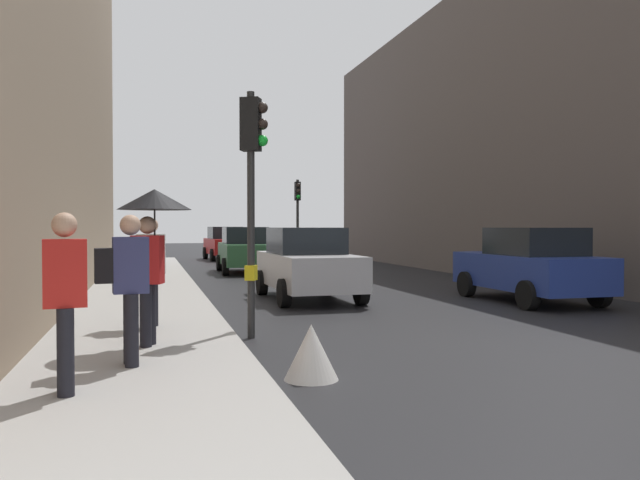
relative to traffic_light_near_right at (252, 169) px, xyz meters
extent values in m
plane|color=black|center=(4.60, -2.15, -2.71)|extent=(120.00, 120.00, 0.00)
cube|color=#A8A5A0|center=(-1.72, 3.85, -2.63)|extent=(2.79, 40.00, 0.16)
cylinder|color=#2D2D2D|center=(-0.02, 0.01, -0.74)|extent=(0.12, 0.12, 3.93)
cube|color=black|center=(-0.02, 0.01, 0.70)|extent=(0.37, 0.34, 0.84)
cube|color=yellow|center=(-0.02, 0.01, -1.66)|extent=(0.23, 0.25, 0.24)
sphere|color=#2D231E|center=(0.15, -0.07, 0.96)|extent=(0.18, 0.18, 0.18)
sphere|color=#2D231E|center=(0.15, -0.07, 0.70)|extent=(0.18, 0.18, 0.18)
sphere|color=green|center=(0.15, -0.07, 0.44)|extent=(0.18, 0.18, 0.18)
cylinder|color=#2D2D2D|center=(4.89, 17.89, -0.76)|extent=(0.12, 0.12, 3.89)
cube|color=black|center=(4.89, 17.89, 0.66)|extent=(0.24, 0.30, 0.84)
cube|color=yellow|center=(4.89, 17.89, -1.66)|extent=(0.20, 0.16, 0.24)
sphere|color=#2D231E|center=(4.89, 17.70, 0.92)|extent=(0.18, 0.18, 0.18)
sphere|color=#2D231E|center=(4.89, 17.70, 0.66)|extent=(0.18, 0.18, 0.18)
sphere|color=green|center=(4.89, 17.70, 0.40)|extent=(0.18, 0.18, 0.18)
cube|color=red|center=(2.35, 23.86, -1.99)|extent=(2.01, 4.29, 0.80)
cube|color=black|center=(2.33, 24.11, -1.27)|extent=(1.70, 2.08, 0.64)
cylinder|color=black|center=(3.31, 22.56, -2.39)|extent=(0.25, 0.65, 0.64)
cylinder|color=black|center=(1.52, 22.47, -2.39)|extent=(0.25, 0.65, 0.64)
cylinder|color=black|center=(3.17, 25.25, -2.39)|extent=(0.25, 0.65, 0.64)
cylinder|color=black|center=(1.38, 25.16, -2.39)|extent=(0.25, 0.65, 0.64)
cube|color=navy|center=(7.11, 3.18, -1.99)|extent=(1.80, 4.20, 0.80)
cube|color=black|center=(7.11, 2.93, -1.27)|extent=(1.60, 2.00, 0.64)
cylinder|color=black|center=(6.21, 4.53, -2.39)|extent=(0.22, 0.64, 0.64)
cylinder|color=black|center=(8.01, 4.54, -2.39)|extent=(0.22, 0.64, 0.64)
cylinder|color=black|center=(6.21, 1.83, -2.39)|extent=(0.22, 0.64, 0.64)
cylinder|color=black|center=(8.01, 1.84, -2.39)|extent=(0.22, 0.64, 0.64)
cube|color=#BCBCC1|center=(2.16, 4.98, -1.99)|extent=(1.84, 4.22, 0.80)
cube|color=black|center=(2.16, 5.23, -1.27)|extent=(1.62, 2.02, 0.64)
cylinder|color=black|center=(3.07, 3.63, -2.39)|extent=(0.23, 0.64, 0.64)
cylinder|color=black|center=(1.27, 3.62, -2.39)|extent=(0.23, 0.64, 0.64)
cylinder|color=black|center=(3.05, 6.33, -2.39)|extent=(0.23, 0.64, 0.64)
cylinder|color=black|center=(1.25, 6.32, -2.39)|extent=(0.23, 0.64, 0.64)
cube|color=#2D6038|center=(2.00, 14.32, -1.99)|extent=(1.91, 4.25, 0.80)
cube|color=black|center=(2.01, 14.57, -1.27)|extent=(1.65, 2.04, 0.64)
cylinder|color=black|center=(2.86, 12.95, -2.39)|extent=(0.24, 0.65, 0.64)
cylinder|color=black|center=(1.07, 12.99, -2.39)|extent=(0.24, 0.65, 0.64)
cylinder|color=black|center=(2.94, 15.65, -2.39)|extent=(0.24, 0.65, 0.64)
cylinder|color=black|center=(1.14, 15.69, -2.39)|extent=(0.24, 0.65, 0.64)
cylinder|color=black|center=(-1.59, -1.00, -2.13)|extent=(0.16, 0.16, 0.85)
cylinder|color=black|center=(-1.64, -1.19, -2.13)|extent=(0.16, 0.16, 0.85)
cube|color=red|center=(-1.62, -1.10, -1.37)|extent=(0.46, 0.37, 0.66)
sphere|color=tan|center=(-1.62, -1.10, -0.90)|extent=(0.24, 0.24, 0.24)
cylinder|color=black|center=(-1.52, -1.13, -1.12)|extent=(0.02, 0.02, 0.90)
cone|color=black|center=(-1.52, -1.13, -0.55)|extent=(1.00, 1.00, 0.28)
cylinder|color=black|center=(-1.54, 0.65, -2.13)|extent=(0.16, 0.16, 0.85)
cylinder|color=black|center=(-1.60, 0.46, -2.13)|extent=(0.16, 0.16, 0.85)
cube|color=silver|center=(-1.57, 0.55, -1.37)|extent=(0.46, 0.38, 0.66)
sphere|color=tan|center=(-1.57, 0.55, -0.90)|extent=(0.24, 0.24, 0.24)
cube|color=black|center=(-1.85, 0.65, -1.37)|extent=(0.28, 0.33, 0.40)
cylinder|color=black|center=(-1.82, -2.21, -2.13)|extent=(0.16, 0.16, 0.85)
cylinder|color=black|center=(-1.79, -2.41, -2.13)|extent=(0.16, 0.16, 0.85)
cube|color=navy|center=(-1.81, -2.31, -1.37)|extent=(0.43, 0.30, 0.66)
sphere|color=tan|center=(-1.81, -2.31, -0.90)|extent=(0.24, 0.24, 0.24)
cube|color=black|center=(-2.10, -2.35, -1.37)|extent=(0.23, 0.30, 0.40)
cylinder|color=black|center=(-2.40, -3.37, -2.13)|extent=(0.16, 0.16, 0.85)
cylinder|color=black|center=(-2.37, -3.57, -2.13)|extent=(0.16, 0.16, 0.85)
cube|color=red|center=(-2.39, -3.47, -1.37)|extent=(0.43, 0.31, 0.66)
sphere|color=tan|center=(-2.39, -3.47, -0.90)|extent=(0.24, 0.24, 0.24)
cone|color=silver|center=(0.23, -2.91, -2.39)|extent=(0.64, 0.64, 0.65)
camera|label=1|loc=(-1.59, -10.06, -0.91)|focal=35.63mm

